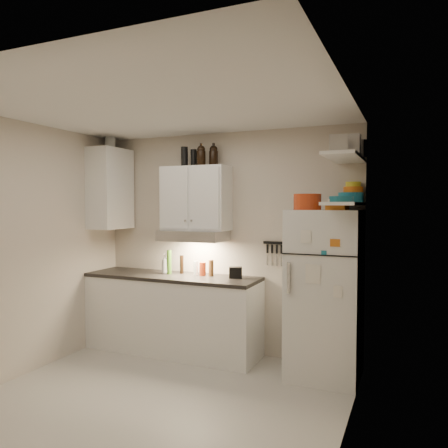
% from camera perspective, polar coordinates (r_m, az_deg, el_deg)
% --- Properties ---
extents(floor, '(3.20, 3.00, 0.02)m').
position_cam_1_polar(floor, '(4.23, -8.61, -22.06)').
color(floor, '#B5B1A7').
rests_on(floor, ground).
extents(ceiling, '(3.20, 3.00, 0.02)m').
position_cam_1_polar(ceiling, '(3.95, -8.88, 15.08)').
color(ceiling, white).
rests_on(ceiling, ground).
extents(back_wall, '(3.20, 0.02, 2.60)m').
position_cam_1_polar(back_wall, '(5.21, 0.15, -2.43)').
color(back_wall, beige).
rests_on(back_wall, ground).
extents(left_wall, '(0.02, 3.00, 2.60)m').
position_cam_1_polar(left_wall, '(4.92, -24.83, -2.95)').
color(left_wall, beige).
rests_on(left_wall, ground).
extents(right_wall, '(0.02, 3.00, 2.60)m').
position_cam_1_polar(right_wall, '(3.32, 15.61, -5.37)').
color(right_wall, beige).
rests_on(right_wall, ground).
extents(base_cabinet, '(2.10, 0.60, 0.88)m').
position_cam_1_polar(base_cabinet, '(5.33, -6.76, -11.73)').
color(base_cabinet, white).
rests_on(base_cabinet, floor).
extents(countertop, '(2.10, 0.62, 0.04)m').
position_cam_1_polar(countertop, '(5.23, -6.79, -6.84)').
color(countertop, black).
rests_on(countertop, base_cabinet).
extents(upper_cabinet, '(0.80, 0.33, 0.75)m').
position_cam_1_polar(upper_cabinet, '(5.16, -3.69, 3.36)').
color(upper_cabinet, white).
rests_on(upper_cabinet, back_wall).
extents(side_cabinet, '(0.33, 0.55, 1.00)m').
position_cam_1_polar(side_cabinet, '(5.66, -14.63, 4.47)').
color(side_cabinet, white).
rests_on(side_cabinet, left_wall).
extents(range_hood, '(0.76, 0.46, 0.12)m').
position_cam_1_polar(range_hood, '(5.12, -4.00, -1.51)').
color(range_hood, silver).
rests_on(range_hood, back_wall).
extents(fridge, '(0.70, 0.68, 1.70)m').
position_cam_1_polar(fridge, '(4.58, 13.04, -8.87)').
color(fridge, silver).
rests_on(fridge, floor).
extents(shelf_hi, '(0.30, 0.95, 0.03)m').
position_cam_1_polar(shelf_hi, '(4.35, 15.52, 8.38)').
color(shelf_hi, white).
rests_on(shelf_hi, right_wall).
extents(shelf_lo, '(0.30, 0.95, 0.03)m').
position_cam_1_polar(shelf_lo, '(4.32, 15.45, 2.57)').
color(shelf_lo, white).
rests_on(shelf_lo, right_wall).
extents(knife_strip, '(0.42, 0.02, 0.03)m').
position_cam_1_polar(knife_strip, '(4.95, 7.50, -2.48)').
color(knife_strip, black).
rests_on(knife_strip, back_wall).
extents(dutch_oven, '(0.35, 0.35, 0.16)m').
position_cam_1_polar(dutch_oven, '(4.39, 10.82, 2.85)').
color(dutch_oven, '#AC3314').
rests_on(dutch_oven, fridge).
extents(book_stack, '(0.19, 0.23, 0.08)m').
position_cam_1_polar(book_stack, '(4.28, 14.58, 2.28)').
color(book_stack, '#CD6919').
rests_on(book_stack, fridge).
extents(spice_jar, '(0.08, 0.08, 0.10)m').
position_cam_1_polar(spice_jar, '(4.35, 13.82, 2.49)').
color(spice_jar, silver).
rests_on(spice_jar, fridge).
extents(stock_pot, '(0.29, 0.29, 0.17)m').
position_cam_1_polar(stock_pot, '(4.61, 16.80, 9.29)').
color(stock_pot, silver).
rests_on(stock_pot, shelf_hi).
extents(tin_a, '(0.20, 0.18, 0.19)m').
position_cam_1_polar(tin_a, '(4.35, 16.12, 9.85)').
color(tin_a, '#AAAAAD').
rests_on(tin_a, shelf_hi).
extents(tin_b, '(0.18, 0.18, 0.16)m').
position_cam_1_polar(tin_b, '(4.10, 14.70, 10.06)').
color(tin_b, '#AAAAAD').
rests_on(tin_b, shelf_hi).
extents(bowl_teal, '(0.25, 0.25, 0.10)m').
position_cam_1_polar(bowl_teal, '(4.66, 16.23, 3.35)').
color(bowl_teal, '#176A82').
rests_on(bowl_teal, shelf_lo).
extents(bowl_orange, '(0.20, 0.20, 0.06)m').
position_cam_1_polar(bowl_orange, '(4.72, 16.53, 4.31)').
color(bowl_orange, orange).
rests_on(bowl_orange, bowl_teal).
extents(bowl_yellow, '(0.16, 0.16, 0.05)m').
position_cam_1_polar(bowl_yellow, '(4.72, 16.53, 4.99)').
color(bowl_yellow, gold).
rests_on(bowl_yellow, bowl_orange).
extents(plates, '(0.27, 0.27, 0.06)m').
position_cam_1_polar(plates, '(4.36, 15.07, 3.15)').
color(plates, '#176A82').
rests_on(plates, shelf_lo).
extents(growler_a, '(0.13, 0.13, 0.24)m').
position_cam_1_polar(growler_a, '(5.11, -3.00, 8.94)').
color(growler_a, black).
rests_on(growler_a, upper_cabinet).
extents(growler_b, '(0.12, 0.12, 0.25)m').
position_cam_1_polar(growler_b, '(5.15, -1.38, 8.93)').
color(growler_b, black).
rests_on(growler_b, upper_cabinet).
extents(thermos_a, '(0.09, 0.09, 0.21)m').
position_cam_1_polar(thermos_a, '(5.25, -3.98, 8.57)').
color(thermos_a, black).
rests_on(thermos_a, upper_cabinet).
extents(thermos_b, '(0.10, 0.10, 0.24)m').
position_cam_1_polar(thermos_b, '(5.25, -5.19, 8.73)').
color(thermos_b, black).
rests_on(thermos_b, upper_cabinet).
extents(side_jar, '(0.16, 0.16, 0.17)m').
position_cam_1_polar(side_jar, '(5.76, -14.64, 10.29)').
color(side_jar, silver).
rests_on(side_jar, side_cabinet).
extents(soap_bottle, '(0.11, 0.12, 0.27)m').
position_cam_1_polar(soap_bottle, '(5.31, -7.67, -5.00)').
color(soap_bottle, white).
rests_on(soap_bottle, countertop).
extents(pepper_mill, '(0.06, 0.06, 0.19)m').
position_cam_1_polar(pepper_mill, '(5.10, -1.70, -5.77)').
color(pepper_mill, brown).
rests_on(pepper_mill, countertop).
extents(oil_bottle, '(0.06, 0.06, 0.29)m').
position_cam_1_polar(oil_bottle, '(5.28, -7.17, -4.95)').
color(oil_bottle, '#396B1A').
rests_on(oil_bottle, countertop).
extents(vinegar_bottle, '(0.06, 0.06, 0.22)m').
position_cam_1_polar(vinegar_bottle, '(5.30, -5.54, -5.27)').
color(vinegar_bottle, black).
rests_on(vinegar_bottle, countertop).
extents(clear_bottle, '(0.06, 0.06, 0.16)m').
position_cam_1_polar(clear_bottle, '(5.20, -3.70, -5.74)').
color(clear_bottle, silver).
rests_on(clear_bottle, countertop).
extents(red_jar, '(0.10, 0.10, 0.16)m').
position_cam_1_polar(red_jar, '(5.14, -2.81, -5.89)').
color(red_jar, '#AC3314').
rests_on(red_jar, countertop).
extents(caddy, '(0.17, 0.15, 0.12)m').
position_cam_1_polar(caddy, '(4.97, 1.52, -6.35)').
color(caddy, black).
rests_on(caddy, countertop).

